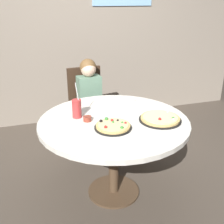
% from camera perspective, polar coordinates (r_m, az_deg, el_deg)
% --- Properties ---
extents(ground_plane, '(8.00, 8.00, 0.00)m').
position_cam_1_polar(ground_plane, '(2.73, 0.33, -16.10)').
color(ground_plane, '#4C4238').
extents(wall_with_window, '(5.20, 0.14, 2.90)m').
position_cam_1_polar(wall_with_window, '(3.97, -8.41, 18.73)').
color(wall_with_window, gray).
rests_on(wall_with_window, ground_plane).
extents(dining_table, '(1.27, 1.27, 0.75)m').
position_cam_1_polar(dining_table, '(2.37, 0.37, -3.60)').
color(dining_table, silver).
rests_on(dining_table, ground_plane).
extents(chair_wooden, '(0.43, 0.43, 0.95)m').
position_cam_1_polar(chair_wooden, '(3.33, -5.18, 1.84)').
color(chair_wooden, '#382619').
rests_on(chair_wooden, ground_plane).
extents(diner_child, '(0.28, 0.42, 1.08)m').
position_cam_1_polar(diner_child, '(3.18, -4.21, -0.02)').
color(diner_child, '#3F4766').
rests_on(diner_child, ground_plane).
extents(pizza_veggie, '(0.30, 0.30, 0.05)m').
position_cam_1_polar(pizza_veggie, '(2.18, 0.21, -2.94)').
color(pizza_veggie, black).
rests_on(pizza_veggie, dining_table).
extents(pizza_cheese, '(0.36, 0.36, 0.05)m').
position_cam_1_polar(pizza_cheese, '(2.34, 9.93, -1.39)').
color(pizza_cheese, black).
rests_on(pizza_cheese, dining_table).
extents(soda_cup, '(0.08, 0.08, 0.31)m').
position_cam_1_polar(soda_cup, '(2.37, -7.28, 0.72)').
color(soda_cup, '#B73333').
rests_on(soda_cup, dining_table).
extents(sauce_bowl, '(0.07, 0.07, 0.04)m').
position_cam_1_polar(sauce_bowl, '(2.31, -5.10, -1.39)').
color(sauce_bowl, brown).
rests_on(sauce_bowl, dining_table).
extents(plate_small, '(0.18, 0.18, 0.01)m').
position_cam_1_polar(plate_small, '(2.78, 2.97, 2.58)').
color(plate_small, white).
rests_on(plate_small, dining_table).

